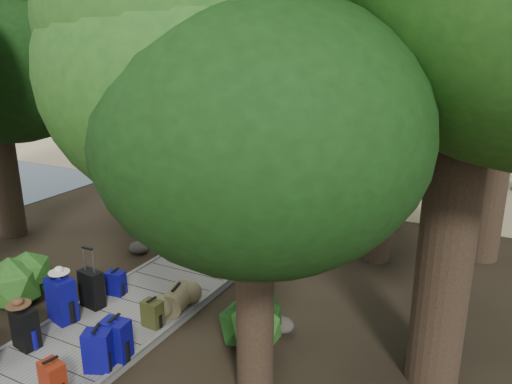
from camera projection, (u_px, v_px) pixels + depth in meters
The scene contains 43 objects.
ground at pixel (200, 267), 10.84m from camera, with size 120.00×120.00×0.00m, color #2F2317.
sand_beach at pixel (382, 141), 24.42m from camera, with size 40.00×22.00×0.02m, color tan.
water_bay at pixel (61, 94), 46.18m from camera, with size 50.00×60.00×0.02m, color #253C4C.
distant_hill at pixel (151, 76), 69.24m from camera, with size 32.00×16.00×12.00m, color black.
boardwalk at pixel (224, 249), 11.67m from camera, with size 2.00×12.00×0.12m, color gray.
backpack_left_b at pixel (25, 326), 7.73m from camera, with size 0.39×0.28×0.72m, color black, non-canonical shape.
backpack_left_c at pixel (61, 297), 8.45m from camera, with size 0.46×0.33×0.86m, color #070375, non-canonical shape.
backpack_left_d at pixel (116, 282), 9.39m from camera, with size 0.33×0.24×0.50m, color #070375, non-canonical shape.
backpack_right_a at pixel (53, 379), 6.62m from camera, with size 0.34×0.24×0.60m, color maroon, non-canonical shape.
backpack_right_b at pixel (98, 349), 7.19m from camera, with size 0.39×0.27×0.69m, color #070375, non-canonical shape.
backpack_right_c at pixel (116, 338), 7.44m from camera, with size 0.41×0.29×0.70m, color #070375, non-canonical shape.
backpack_right_d at pixel (152, 312), 8.34m from camera, with size 0.33×0.24×0.50m, color #3F401A, non-canonical shape.
duffel_right_khaki at pixel (177, 299), 8.82m from camera, with size 0.44×0.66×0.44m, color olive, non-canonical shape.
suitcase_on_boardwalk at pixel (92, 289), 8.93m from camera, with size 0.44×0.24×0.69m, color black, non-canonical shape.
lone_suitcase_on_sand at pixel (337, 172), 17.16m from camera, with size 0.46×0.26×0.72m, color black, non-canonical shape.
hat_brown at pixel (18, 302), 7.62m from camera, with size 0.38×0.38×0.11m, color #51351E, non-canonical shape.
hat_white at pixel (59, 269), 8.37m from camera, with size 0.35×0.35×0.12m, color silver, non-canonical shape.
kayak at pixel (272, 150), 21.68m from camera, with size 0.67×3.08×0.31m, color #B20F17.
sun_lounger at pixel (440, 165), 18.26m from camera, with size 0.67×2.07×0.67m, color silver, non-canonical shape.
tree_right_a at pixel (255, 137), 5.94m from camera, with size 4.35×4.35×7.25m, color black, non-canonical shape.
tree_right_c at pixel (390, 46), 9.95m from camera, with size 5.34×5.34×9.24m, color black, non-canonical shape.
tree_right_e at pixel (477, 38), 13.55m from camera, with size 5.34×5.34×9.60m, color black, non-canonical shape.
tree_left_c at pixel (144, 57), 14.15m from camera, with size 4.93×4.93×8.58m, color black, non-canonical shape.
tree_back_a at pixel (353, 51), 22.69m from camera, with size 4.94×4.94×8.56m, color black, non-canonical shape.
tree_back_b at pixel (424, 29), 22.74m from camera, with size 5.89×5.89×10.52m, color black, non-canonical shape.
tree_back_c at pixel (499, 53), 20.57m from camera, with size 4.70×4.70×8.47m, color black, non-canonical shape.
tree_back_d at pixel (279, 61), 24.60m from camera, with size 4.53×4.53×7.56m, color black, non-canonical shape.
palm_right_a at pixel (409, 64), 13.16m from camera, with size 4.85×4.85×8.27m, color #133A10, non-canonical shape.
palm_right_b at pixel (496, 64), 17.50m from camera, with size 4.07×4.07×7.86m, color #133A10, non-canonical shape.
palm_right_c at pixel (437, 83), 19.65m from camera, with size 3.95×3.95×6.28m, color #133A10, non-canonical shape.
palm_left_a at pixel (178, 69), 17.01m from camera, with size 4.79×4.79×7.62m, color #133A10, non-canonical shape.
rock_left_b at pixel (57, 277), 10.17m from camera, with size 0.38×0.34×0.21m, color #4C473F, non-canonical shape.
rock_left_c at pixel (139, 247), 11.55m from camera, with size 0.48×0.43×0.26m, color #4C473F, non-canonical shape.
rock_left_d at pixel (204, 205), 14.65m from camera, with size 0.34×0.31×0.19m, color #4C473F, non-canonical shape.
rock_right_b at pixel (281, 325), 8.41m from camera, with size 0.46×0.41×0.25m, color #4C473F, non-canonical shape.
rock_right_c at pixel (288, 247), 11.72m from camera, with size 0.29×0.26×0.16m, color #4C473F, non-canonical shape.
rock_right_d at pixel (381, 219), 13.26m from camera, with size 0.61×0.54×0.33m, color #4C473F, non-canonical shape.
shrub_left_a at pixel (17, 280), 9.12m from camera, with size 1.17×1.17×1.05m, color #1F4E17, non-canonical shape.
shrub_left_b at pixel (169, 218), 12.69m from camera, with size 0.89×0.89×0.80m, color #1F4E17, non-canonical shape.
shrub_left_c at pixel (192, 180), 15.38m from camera, with size 1.35×1.35×1.21m, color #1F4E17, non-canonical shape.
shrub_right_a at pixel (246, 325), 7.79m from camera, with size 1.03×1.03×0.92m, color #1F4E17, non-canonical shape.
shrub_right_b at pixel (336, 225), 11.79m from camera, with size 1.22×1.22×1.09m, color #1F4E17, non-canonical shape.
shrub_right_c at pixel (356, 203), 14.14m from camera, with size 0.72×0.72×0.65m, color #1F4E17, non-canonical shape.
Camera 1 is at (5.64, -8.22, 4.72)m, focal length 35.00 mm.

